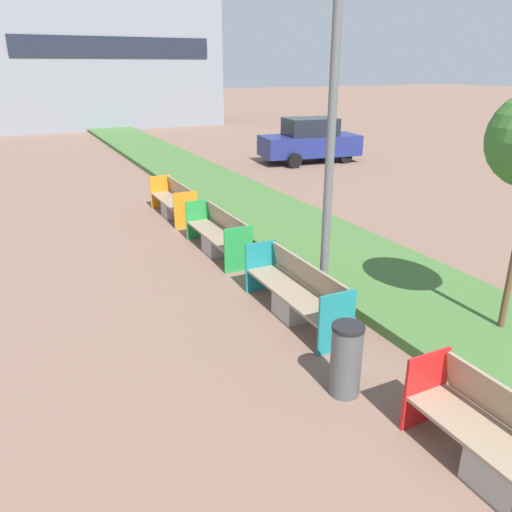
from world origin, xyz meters
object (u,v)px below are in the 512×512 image
(bench_red_frame, at_px, (509,458))
(bench_teal_frame, at_px, (296,295))
(bench_orange_frame, at_px, (174,203))
(parked_car_distant, at_px, (310,141))
(street_lamp_post, at_px, (334,75))
(litter_bin, at_px, (346,360))
(bench_green_frame, at_px, (219,237))

(bench_red_frame, distance_m, bench_teal_frame, 4.06)
(bench_orange_frame, distance_m, parked_car_distant, 9.55)
(bench_red_frame, xyz_separation_m, bench_teal_frame, (0.00, 4.06, 0.01))
(bench_orange_frame, bearing_deg, street_lamp_post, -84.62)
(bench_teal_frame, relative_size, street_lamp_post, 0.36)
(bench_teal_frame, xyz_separation_m, street_lamp_post, (0.61, 0.12, 3.42))
(bench_red_frame, bearing_deg, street_lamp_post, 81.68)
(street_lamp_post, relative_size, parked_car_distant, 1.55)
(bench_red_frame, relative_size, bench_orange_frame, 0.98)
(bench_red_frame, height_order, litter_bin, litter_bin)
(bench_red_frame, bearing_deg, parked_car_distant, 64.14)
(bench_red_frame, height_order, parked_car_distant, parked_car_distant)
(bench_green_frame, bearing_deg, bench_teal_frame, -89.98)
(bench_teal_frame, height_order, litter_bin, litter_bin)
(bench_teal_frame, distance_m, litter_bin, 2.15)
(bench_red_frame, xyz_separation_m, litter_bin, (-0.51, 1.98, 0.12))
(bench_orange_frame, bearing_deg, bench_red_frame, -90.00)
(bench_green_frame, distance_m, litter_bin, 5.48)
(bench_red_frame, distance_m, bench_green_frame, 7.43)
(litter_bin, distance_m, street_lamp_post, 4.13)
(parked_car_distant, bearing_deg, bench_green_frame, -123.81)
(litter_bin, bearing_deg, parked_car_distant, 59.52)
(bench_teal_frame, distance_m, bench_orange_frame, 6.59)
(bench_orange_frame, distance_m, litter_bin, 8.69)
(litter_bin, bearing_deg, bench_green_frame, 84.62)
(street_lamp_post, bearing_deg, bench_red_frame, -98.32)
(litter_bin, relative_size, parked_car_distant, 0.22)
(bench_red_frame, bearing_deg, bench_green_frame, 89.99)
(bench_orange_frame, relative_size, street_lamp_post, 0.33)
(bench_red_frame, height_order, bench_orange_frame, same)
(bench_green_frame, distance_m, street_lamp_post, 4.76)
(parked_car_distant, bearing_deg, bench_teal_frame, -114.79)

